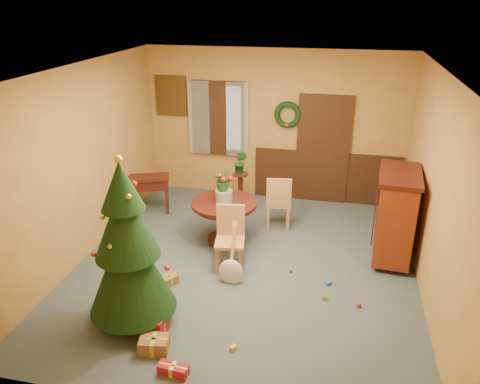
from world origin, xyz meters
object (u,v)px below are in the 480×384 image
(chair_near, at_px, (230,236))
(christmas_tree, at_px, (128,248))
(writing_desk, at_px, (148,185))
(dining_table, at_px, (224,214))
(sideboard, at_px, (395,214))

(chair_near, distance_m, christmas_tree, 1.80)
(christmas_tree, height_order, writing_desk, christmas_tree)
(chair_near, bearing_deg, dining_table, 110.80)
(sideboard, bearing_deg, christmas_tree, -145.44)
(christmas_tree, bearing_deg, sideboard, 34.56)
(dining_table, xyz_separation_m, writing_desk, (-1.66, 0.84, 0.02))
(sideboard, bearing_deg, writing_desk, 169.68)
(dining_table, relative_size, sideboard, 0.75)
(dining_table, distance_m, sideboard, 2.65)
(writing_desk, bearing_deg, christmas_tree, -70.93)
(dining_table, bearing_deg, christmas_tree, -105.83)
(christmas_tree, relative_size, sideboard, 1.54)
(dining_table, bearing_deg, sideboard, 1.21)
(dining_table, height_order, writing_desk, dining_table)
(chair_near, bearing_deg, christmas_tree, -120.83)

